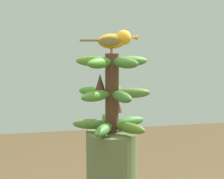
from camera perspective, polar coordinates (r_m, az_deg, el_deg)
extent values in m
cylinder|color=#4C2D1E|center=(1.29, 0.00, -0.65)|extent=(0.05, 0.05, 0.29)
ellipsoid|color=#3E7930|center=(1.36, 2.95, -5.25)|extent=(0.08, 0.14, 0.04)
ellipsoid|color=#477534|center=(1.39, -0.86, -4.90)|extent=(0.13, 0.05, 0.04)
ellipsoid|color=#4E6F2B|center=(1.32, -3.60, -5.67)|extent=(0.07, 0.14, 0.04)
ellipsoid|color=#437B30|center=(1.24, -1.40, -6.63)|extent=(0.13, 0.10, 0.04)
ellipsoid|color=#507024|center=(1.26, 2.92, -6.32)|extent=(0.13, 0.11, 0.04)
ellipsoid|color=#477B29|center=(1.24, -2.65, -1.06)|extent=(0.10, 0.13, 0.04)
ellipsoid|color=#3F6C2F|center=(1.22, 1.60, -1.20)|extent=(0.14, 0.07, 0.04)
ellipsoid|color=#4F6C2B|center=(1.30, 3.45, -0.57)|extent=(0.05, 0.13, 0.04)
ellipsoid|color=#456E25|center=(1.37, 0.60, -0.11)|extent=(0.14, 0.08, 0.04)
ellipsoid|color=#407A26|center=(1.33, -3.00, -0.38)|extent=(0.11, 0.13, 0.04)
ellipsoid|color=#416E27|center=(1.22, 2.16, 4.38)|extent=(0.14, 0.09, 0.04)
ellipsoid|color=#447C2E|center=(1.30, 3.13, 4.67)|extent=(0.06, 0.14, 0.04)
ellipsoid|color=#436D36|center=(1.35, -0.08, 4.83)|extent=(0.14, 0.06, 0.04)
ellipsoid|color=#4C7E25|center=(1.30, -3.20, 4.66)|extent=(0.10, 0.13, 0.04)
ellipsoid|color=#417A25|center=(1.21, -2.02, 4.37)|extent=(0.12, 0.12, 0.04)
cone|color=brown|center=(1.34, 0.92, -2.47)|extent=(0.04, 0.04, 0.06)
cone|color=#4C2D1E|center=(1.29, -1.96, 1.29)|extent=(0.04, 0.04, 0.06)
cylinder|color=#C68933|center=(1.27, -0.15, 6.29)|extent=(0.00, 0.00, 0.02)
cylinder|color=#C68933|center=(1.29, -0.07, 6.34)|extent=(0.00, 0.01, 0.02)
ellipsoid|color=orange|center=(1.28, -0.11, 7.92)|extent=(0.07, 0.11, 0.05)
ellipsoid|color=brown|center=(1.26, -0.42, 7.90)|extent=(0.03, 0.08, 0.03)
ellipsoid|color=brown|center=(1.30, -0.27, 7.93)|extent=(0.03, 0.08, 0.03)
cube|color=brown|center=(1.29, -3.76, 8.02)|extent=(0.04, 0.07, 0.01)
sphere|color=orange|center=(1.28, 1.98, 8.51)|extent=(0.05, 0.05, 0.05)
sphere|color=black|center=(1.30, 2.32, 8.70)|extent=(0.01, 0.01, 0.01)
cone|color=orange|center=(1.27, 3.58, 8.50)|extent=(0.03, 0.03, 0.02)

